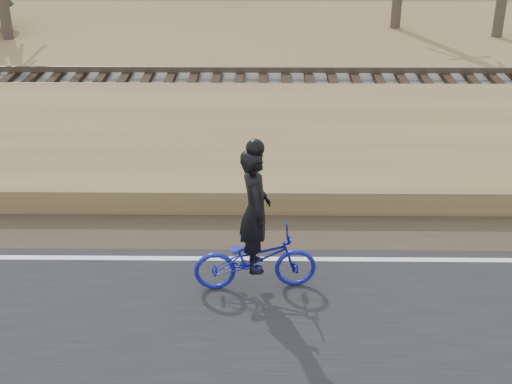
{
  "coord_description": "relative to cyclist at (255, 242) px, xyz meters",
  "views": [
    {
      "loc": [
        3.02,
        -9.48,
        5.97
      ],
      "look_at": [
        2.91,
        0.5,
        1.1
      ],
      "focal_mm": 50.0,
      "sensor_mm": 36.0,
      "label": 1
    }
  ],
  "objects": [
    {
      "name": "edge_line",
      "position": [
        -2.91,
        0.77,
        -0.76
      ],
      "size": [
        120.0,
        0.12,
        0.01
      ],
      "primitive_type": "cube",
      "color": "silver",
      "rests_on": "road"
    },
    {
      "name": "railroad",
      "position": [
        -2.91,
        8.57,
        -0.3
      ],
      "size": [
        120.0,
        2.4,
        0.29
      ],
      "color": "black",
      "rests_on": "ballast"
    },
    {
      "name": "ground",
      "position": [
        -2.91,
        0.57,
        -0.82
      ],
      "size": [
        120.0,
        120.0,
        0.0
      ],
      "primitive_type": "plane",
      "color": "olive",
      "rests_on": "ground"
    },
    {
      "name": "cyclist",
      "position": [
        0.0,
        0.0,
        0.0
      ],
      "size": [
        1.84,
        0.79,
        2.35
      ],
      "rotation": [
        0.0,
        0.0,
        1.66
      ],
      "color": "#171C9F",
      "rests_on": "road"
    },
    {
      "name": "shoulder",
      "position": [
        -2.91,
        1.77,
        -0.8
      ],
      "size": [
        120.0,
        1.6,
        0.04
      ],
      "primitive_type": "cube",
      "color": "#473A2B",
      "rests_on": "ground"
    },
    {
      "name": "road",
      "position": [
        -2.91,
        -1.93,
        -0.79
      ],
      "size": [
        120.0,
        6.0,
        0.06
      ],
      "primitive_type": "cube",
      "color": "black",
      "rests_on": "ground"
    },
    {
      "name": "ballast",
      "position": [
        -2.91,
        8.57,
        -0.6
      ],
      "size": [
        120.0,
        3.0,
        0.45
      ],
      "primitive_type": "cube",
      "color": "slate",
      "rests_on": "ground"
    },
    {
      "name": "embankment",
      "position": [
        -2.91,
        4.77,
        -0.6
      ],
      "size": [
        120.0,
        5.0,
        0.44
      ],
      "primitive_type": "cube",
      "color": "olive",
      "rests_on": "ground"
    }
  ]
}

